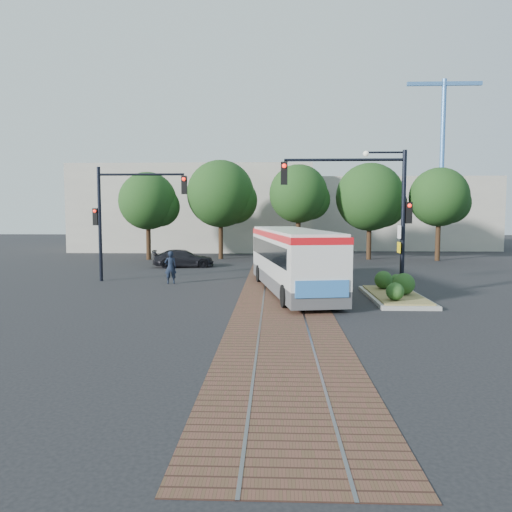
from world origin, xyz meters
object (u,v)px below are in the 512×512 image
(signal_pole_left, at_px, (121,208))
(city_bus, at_px, (292,257))
(parked_car, at_px, (183,258))
(signal_pole_main, at_px, (374,200))
(officer, at_px, (171,267))
(traffic_island, at_px, (395,291))

(signal_pole_left, bearing_deg, city_bus, -19.61)
(parked_car, bearing_deg, signal_pole_left, 152.13)
(city_bus, xyz_separation_m, parked_car, (-6.87, 9.99, -1.00))
(signal_pole_main, xyz_separation_m, parked_car, (-10.23, 11.64, -3.57))
(officer, bearing_deg, traffic_island, 144.94)
(traffic_island, bearing_deg, officer, 158.78)
(signal_pole_left, xyz_separation_m, officer, (2.76, -0.85, -3.03))
(traffic_island, xyz_separation_m, officer, (-10.42, 4.05, 0.50))
(traffic_island, relative_size, parked_car, 1.29)
(signal_pole_main, bearing_deg, parked_car, 131.32)
(parked_car, bearing_deg, traffic_island, -147.91)
(traffic_island, relative_size, officer, 3.12)
(traffic_island, xyz_separation_m, signal_pole_left, (-13.19, 4.89, 3.54))
(officer, bearing_deg, signal_pole_main, 143.47)
(signal_pole_left, bearing_deg, traffic_island, -20.36)
(traffic_island, distance_m, signal_pole_main, 3.95)
(officer, bearing_deg, city_bus, 145.41)
(city_bus, height_order, traffic_island, city_bus)
(city_bus, bearing_deg, parked_car, 114.94)
(officer, bearing_deg, signal_pole_left, -30.89)
(signal_pole_main, xyz_separation_m, signal_pole_left, (-12.23, 4.80, -0.29))
(city_bus, xyz_separation_m, signal_pole_left, (-8.87, 3.16, 2.27))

